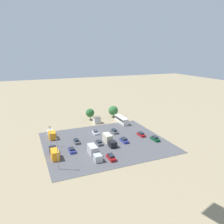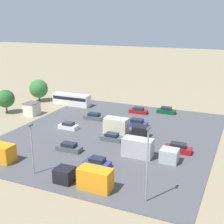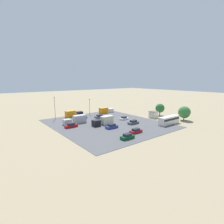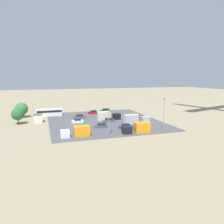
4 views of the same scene
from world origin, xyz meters
name	(u,v)px [view 2 (image 2 of 4)]	position (x,y,z in m)	size (l,w,h in m)	color
ground_plane	(65,127)	(0.00, 0.00, 0.00)	(400.00, 400.00, 0.00)	gray
parking_lot_surface	(112,135)	(0.00, 10.95, 0.04)	(45.42, 39.28, 0.08)	#4C4C51
shed_building	(32,109)	(-4.60, -12.07, 1.50)	(3.43, 3.11, 2.98)	silver
bus	(72,99)	(-15.71, -7.78, 1.71)	(2.64, 10.23, 3.03)	silver
parked_car_0	(178,148)	(3.27, 24.60, 0.76)	(1.78, 4.59, 1.64)	maroon
parked_car_1	(112,137)	(2.87, 12.08, 0.67)	(1.98, 4.11, 1.40)	#4C5156
parked_car_2	(166,111)	(-18.48, 16.94, 0.75)	(1.79, 4.34, 1.60)	#0C4723
parked_car_3	(68,126)	(0.62, 1.22, 0.67)	(1.89, 4.00, 1.41)	silver
parked_car_4	(94,117)	(-7.15, 3.21, 0.71)	(1.83, 4.61, 1.52)	#4C5156
parked_car_5	(138,111)	(-15.88, 10.75, 0.69)	(1.79, 4.40, 1.46)	maroon
parked_car_6	(137,123)	(-6.74, 13.64, 0.74)	(1.96, 4.47, 1.58)	navy
parked_car_7	(97,163)	(13.68, 14.45, 0.69)	(1.94, 4.11, 1.46)	navy
parked_car_8	(69,148)	(10.34, 7.37, 0.69)	(1.83, 4.46, 1.46)	#4C5156
parked_truck_0	(86,178)	(19.74, 15.86, 1.43)	(2.30, 8.32, 2.96)	black
parked_truck_2	(146,150)	(7.61, 20.35, 1.49)	(2.43, 9.20, 3.08)	#ADB2B7
parked_truck_3	(123,127)	(-0.81, 12.79, 1.54)	(2.41, 8.73, 3.20)	black
tree_near_shed	(39,89)	(-15.90, -18.37, 3.55)	(5.05, 5.05, 6.08)	brown
tree_apron_mid	(6,99)	(-3.24, -18.56, 3.61)	(4.29, 4.29, 5.76)	brown
light_pole_lot_centre	(32,147)	(19.56, 7.02, 4.32)	(0.90, 0.28, 7.62)	gray
light_pole_lot_edge	(147,162)	(19.80, 24.30, 5.38)	(0.90, 0.28, 9.72)	gray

